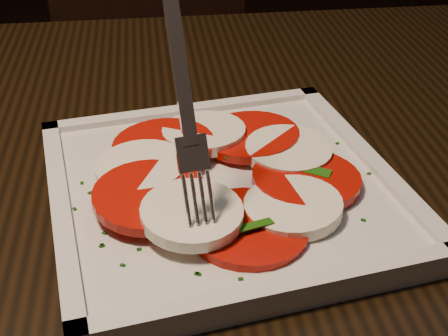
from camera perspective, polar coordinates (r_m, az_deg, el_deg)
The scene contains 5 objects.
table at distance 0.66m, azimuth 4.69°, elevation -5.86°, with size 1.25×0.87×0.75m.
chair at distance 1.32m, azimuth -5.29°, elevation 9.03°, with size 0.53×0.53×0.93m.
plate at distance 0.53m, azimuth 0.00°, elevation -2.06°, with size 0.28×0.28×0.01m, color silver.
caprese_salad at distance 0.52m, azimuth -0.01°, elevation -0.48°, with size 0.25×0.23×0.03m.
fork at distance 0.44m, azimuth -4.30°, elevation 8.75°, with size 0.03×0.09×0.19m, color white, non-canonical shape.
Camera 1 is at (-0.09, -0.79, 1.06)m, focal length 50.00 mm.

